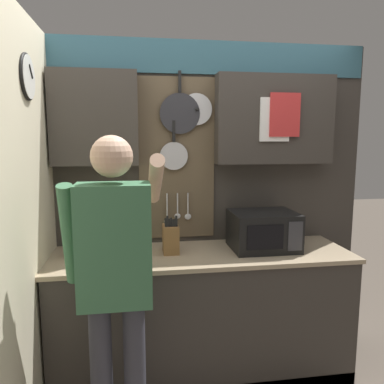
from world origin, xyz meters
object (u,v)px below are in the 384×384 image
object	(u,v)px
microwave	(263,230)
utensil_crock	(76,246)
knife_block	(171,239)
person	(115,269)

from	to	relation	value
microwave	utensil_crock	distance (m)	1.33
knife_block	microwave	bearing A→B (deg)	-0.04
knife_block	person	xyz separation A→B (m)	(-0.35, -0.62, 0.02)
utensil_crock	knife_block	bearing A→B (deg)	0.01
microwave	knife_block	size ratio (longest dim) A/B	1.70
knife_block	person	bearing A→B (deg)	-119.60
knife_block	utensil_crock	world-z (taller)	utensil_crock
knife_block	person	size ratio (longest dim) A/B	0.16
microwave	knife_block	world-z (taller)	knife_block
microwave	knife_block	xyz separation A→B (m)	(-0.68, 0.00, -0.03)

